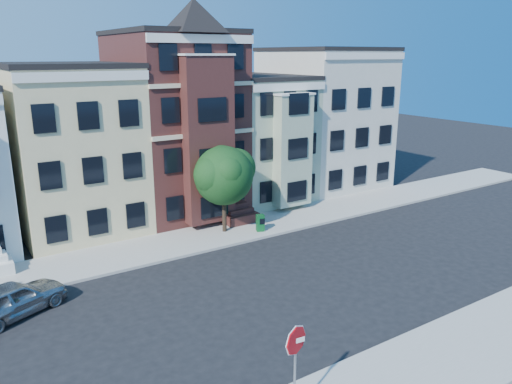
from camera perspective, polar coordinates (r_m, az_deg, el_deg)
ground at (r=24.88m, az=5.44°, el=-10.25°), size 120.00×120.00×0.00m
far_sidewalk at (r=30.98m, az=-3.84°, el=-4.76°), size 60.00×4.00×0.15m
near_sidewalk at (r=20.09m, az=20.54°, el=-17.80°), size 60.00×4.00×0.15m
house_yellow at (r=33.18m, az=-20.32°, el=4.50°), size 7.00×9.00×10.00m
house_brown at (r=35.21m, az=-9.29°, el=7.49°), size 7.00×9.00×12.00m
house_green at (r=38.51m, az=-0.30°, el=6.11°), size 6.00×9.00×9.00m
house_cream at (r=42.54m, az=7.71°, el=8.23°), size 8.00×9.00×11.00m
street_tree at (r=30.20m, az=-3.71°, el=1.43°), size 6.87×6.87×6.62m
parked_car at (r=23.90m, az=-26.08°, el=-10.96°), size 4.88×3.49×1.54m
newspaper_box at (r=30.99m, az=0.49°, el=-3.55°), size 0.58×0.55×1.04m
stop_sign at (r=15.67m, az=4.47°, el=-19.20°), size 0.96×0.25×3.44m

